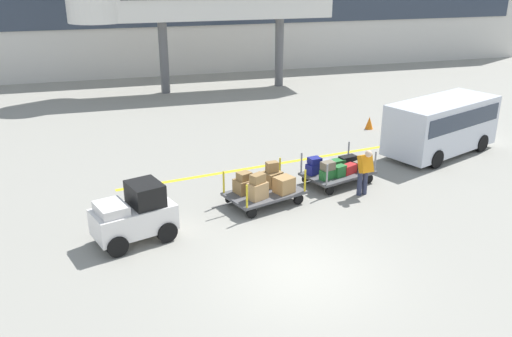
% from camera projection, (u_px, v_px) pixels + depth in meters
% --- Properties ---
extents(ground_plane, '(120.00, 120.00, 0.00)m').
position_uv_depth(ground_plane, '(299.00, 271.00, 13.04)').
color(ground_plane, gray).
extents(apron_lead_line, '(15.07, 2.44, 0.01)m').
position_uv_depth(apron_lead_line, '(316.00, 157.00, 20.61)').
color(apron_lead_line, yellow).
rests_on(apron_lead_line, ground_plane).
extents(terminal_building, '(54.51, 2.51, 8.27)m').
position_uv_depth(terminal_building, '(159.00, 9.00, 34.84)').
color(terminal_building, beige).
rests_on(terminal_building, ground_plane).
extents(baggage_tug, '(2.33, 1.75, 1.58)m').
position_uv_depth(baggage_tug, '(135.00, 215.00, 14.22)').
color(baggage_tug, white).
rests_on(baggage_tug, ground_plane).
extents(baggage_cart_lead, '(3.08, 2.03, 1.18)m').
position_uv_depth(baggage_cart_lead, '(264.00, 187.00, 16.46)').
color(baggage_cart_lead, '#4C4C4F').
rests_on(baggage_cart_lead, ground_plane).
extents(baggage_cart_middle, '(3.08, 2.03, 1.10)m').
position_uv_depth(baggage_cart_middle, '(336.00, 169.00, 18.04)').
color(baggage_cart_middle, '#4C4C4F').
rests_on(baggage_cart_middle, ground_plane).
extents(baggage_handler, '(0.44, 0.46, 1.56)m').
position_uv_depth(baggage_handler, '(365.00, 170.00, 16.96)').
color(baggage_handler, '#2D334C').
rests_on(baggage_handler, ground_plane).
extents(shuttle_van, '(5.16, 3.53, 2.10)m').
position_uv_depth(shuttle_van, '(442.00, 122.00, 20.65)').
color(shuttle_van, silver).
rests_on(shuttle_van, ground_plane).
extents(safety_cone_near, '(0.36, 0.36, 0.55)m').
position_uv_depth(safety_cone_near, '(369.00, 123.00, 24.05)').
color(safety_cone_near, orange).
rests_on(safety_cone_near, ground_plane).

